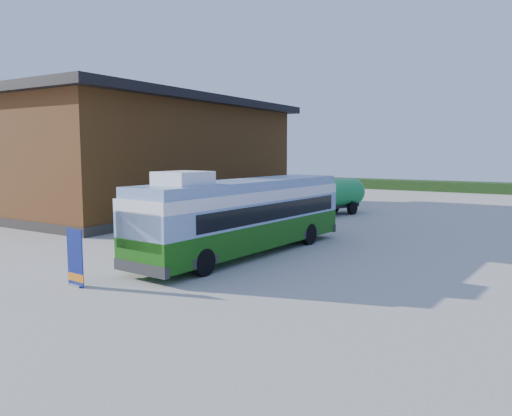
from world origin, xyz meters
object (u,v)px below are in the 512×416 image
Objects in this scene: bus at (245,214)px; person_b at (301,206)px; banner at (75,263)px; person_a at (153,210)px; picnic_table at (159,250)px; slurry_tanker at (332,194)px.

bus is 9.82m from person_b.
banner is 0.88× the size of person_a.
person_a is at bearing -13.56° from person_b.
banner is at bearing -100.26° from bus.
picnic_table is at bearing 29.10° from person_b.
banner is at bearing -106.82° from picnic_table.
banner is 0.99× the size of person_b.
banner is 0.29× the size of slurry_tanker.
banner is 11.15m from person_a.
banner is at bearing 26.73° from person_b.
bus is at bearing 38.23° from person_b.
slurry_tanker is at bearing 94.78° from banner.
slurry_tanker is at bearing 102.55° from bus.
picnic_table is 16.58m from slurry_tanker.
bus is 5.62× the size of person_a.
person_a is at bearing 125.68° from picnic_table.
bus is 6.38× the size of banner.
bus reaches higher than person_b.
slurry_tanker is (5.65, 10.24, 0.34)m from person_a.
banner is at bearing -75.00° from slurry_tanker.
slurry_tanker is at bearing -161.26° from person_b.
picnic_table is at bearing -106.10° from bus.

